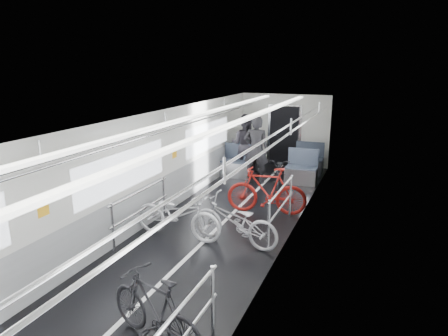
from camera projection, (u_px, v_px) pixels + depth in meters
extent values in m
cube|color=black|center=(194.00, 250.00, 7.47)|extent=(3.00, 14.00, 0.01)
cube|color=white|center=(192.00, 123.00, 6.85)|extent=(3.00, 14.00, 0.02)
cube|color=silver|center=(123.00, 181.00, 7.70)|extent=(0.02, 14.00, 2.40)
cube|color=silver|center=(274.00, 200.00, 6.62)|extent=(0.02, 14.00, 2.40)
cube|color=silver|center=(285.00, 130.00, 13.44)|extent=(3.00, 0.02, 2.40)
cube|color=white|center=(194.00, 250.00, 7.47)|extent=(0.08, 13.80, 0.01)
cube|color=gray|center=(127.00, 217.00, 7.88)|extent=(0.01, 13.90, 0.90)
cube|color=gray|center=(271.00, 241.00, 6.83)|extent=(0.01, 13.90, 0.90)
cube|color=white|center=(124.00, 171.00, 7.64)|extent=(0.01, 10.80, 0.75)
cube|color=white|center=(273.00, 188.00, 6.58)|extent=(0.01, 10.80, 0.75)
cube|color=white|center=(164.00, 125.00, 7.07)|extent=(0.14, 13.40, 0.05)
cube|color=white|center=(221.00, 128.00, 6.67)|extent=(0.14, 13.40, 0.05)
cube|color=black|center=(284.00, 136.00, 13.44)|extent=(0.95, 0.10, 2.00)
imported|color=silver|center=(178.00, 214.00, 7.91)|extent=(1.89, 0.70, 0.99)
imported|color=black|center=(155.00, 310.00, 4.86)|extent=(1.69, 0.94, 0.98)
imported|color=#A2A2A6|center=(234.00, 221.00, 7.61)|extent=(1.88, 0.88, 0.95)
imported|color=maroon|center=(267.00, 191.00, 9.17)|extent=(1.90, 0.79, 1.11)
imported|color=black|center=(279.00, 172.00, 11.22)|extent=(0.88, 1.72, 0.86)
imported|color=black|center=(256.00, 150.00, 11.43)|extent=(0.77, 0.55, 1.97)
imported|color=#2C2930|center=(245.00, 144.00, 12.39)|extent=(0.93, 0.73, 1.89)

